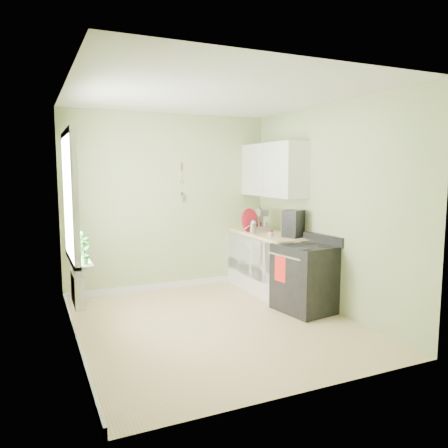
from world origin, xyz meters
name	(u,v)px	position (x,y,z in m)	size (l,w,h in m)	color
floor	(215,325)	(0.00, 0.00, -0.01)	(3.20, 3.60, 0.02)	tan
ceiling	(215,93)	(0.00, 0.00, 2.71)	(3.20, 3.60, 0.02)	white
wall_back	(169,203)	(0.00, 1.81, 1.35)	(3.20, 0.02, 2.70)	#ABBA7E
wall_left	(70,219)	(-1.61, 0.00, 1.35)	(0.02, 3.60, 2.70)	#ABBA7E
wall_right	(327,208)	(1.61, 0.00, 1.35)	(0.02, 3.60, 2.70)	#ABBA7E
base_cabinets	(268,263)	(1.30, 1.00, 0.43)	(0.60, 1.60, 0.87)	white
countertop	(268,234)	(1.29, 1.00, 0.89)	(0.64, 1.60, 0.04)	beige
upper_cabinets	(273,170)	(1.43, 1.10, 1.85)	(0.35, 1.40, 0.80)	white
window	(69,198)	(-1.58, 0.30, 1.55)	(0.06, 1.14, 1.44)	white
window_sill	(79,258)	(-1.51, 0.30, 0.88)	(0.18, 1.14, 0.04)	white
radiator	(78,289)	(-1.54, 0.25, 0.55)	(0.12, 0.50, 0.35)	white
wall_utensils	(182,188)	(0.20, 1.78, 1.56)	(0.02, 0.14, 0.58)	beige
stove	(305,278)	(1.28, -0.01, 0.45)	(0.73, 0.80, 1.00)	black
stand_mixer	(262,221)	(1.31, 1.20, 1.07)	(0.24, 0.33, 0.37)	#B2B2B7
kettle	(253,227)	(1.05, 1.03, 1.01)	(0.19, 0.11, 0.20)	silver
coffee_maker	(293,224)	(1.39, 0.46, 1.09)	(0.29, 0.30, 0.38)	black
red_tray	(250,220)	(1.05, 1.13, 1.09)	(0.37, 0.37, 0.02)	maroon
jar	(270,234)	(1.12, 0.63, 0.95)	(0.08, 0.08, 0.09)	beige
plant_a	(84,249)	(-1.50, -0.14, 1.06)	(0.17, 0.11, 0.31)	#257328
plant_b	(78,243)	(-1.50, 0.41, 1.03)	(0.15, 0.12, 0.27)	#257328
plant_c	(76,239)	(-1.50, 0.63, 1.05)	(0.17, 0.17, 0.30)	#257328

